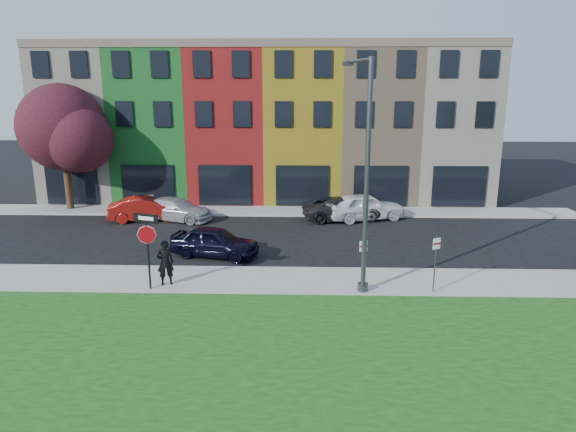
{
  "coord_description": "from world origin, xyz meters",
  "views": [
    {
      "loc": [
        0.04,
        -16.32,
        7.56
      ],
      "look_at": [
        -0.56,
        4.0,
        2.49
      ],
      "focal_mm": 32.0,
      "sensor_mm": 36.0,
      "label": 1
    }
  ],
  "objects_px": {
    "man": "(165,262)",
    "street_lamp": "(365,178)",
    "stop_sign": "(147,236)",
    "sedan_near": "(215,242)"
  },
  "relations": [
    {
      "from": "stop_sign",
      "to": "sedan_near",
      "type": "bearing_deg",
      "value": 86.66
    },
    {
      "from": "stop_sign",
      "to": "man",
      "type": "height_order",
      "value": "stop_sign"
    },
    {
      "from": "street_lamp",
      "to": "stop_sign",
      "type": "bearing_deg",
      "value": 164.28
    },
    {
      "from": "man",
      "to": "sedan_near",
      "type": "relative_size",
      "value": 0.41
    },
    {
      "from": "sedan_near",
      "to": "man",
      "type": "bearing_deg",
      "value": 176.28
    },
    {
      "from": "man",
      "to": "stop_sign",
      "type": "bearing_deg",
      "value": 25.18
    },
    {
      "from": "man",
      "to": "street_lamp",
      "type": "height_order",
      "value": "street_lamp"
    },
    {
      "from": "stop_sign",
      "to": "street_lamp",
      "type": "xyz_separation_m",
      "value": [
        8.04,
        0.21,
        2.18
      ]
    },
    {
      "from": "stop_sign",
      "to": "street_lamp",
      "type": "height_order",
      "value": "street_lamp"
    },
    {
      "from": "man",
      "to": "street_lamp",
      "type": "bearing_deg",
      "value": 159.75
    }
  ]
}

